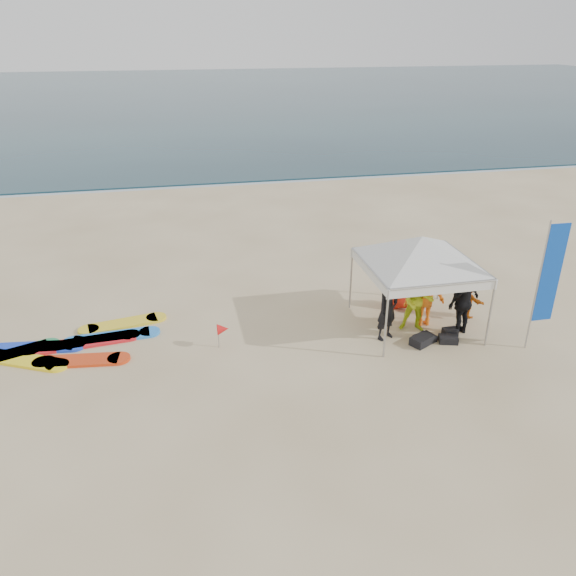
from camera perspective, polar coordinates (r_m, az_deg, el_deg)
The scene contains 14 objects.
ground at distance 12.51m, azimuth -1.80°, elevation -10.34°, with size 120.00×120.00×0.00m, color beige.
ocean at distance 70.44m, azimuth -11.03°, elevation 18.72°, with size 160.00×84.00×0.08m, color #0C2633.
shoreline_foam at distance 29.22m, azimuth -8.29°, elevation 10.42°, with size 160.00×1.20×0.01m, color silver.
person_black_a at distance 14.24m, azimuth 10.09°, elevation -1.97°, with size 0.63×0.41×1.73m, color black.
person_yellow at distance 14.78m, azimuth 13.02°, elevation -1.30°, with size 0.82×0.64×1.69m, color #D0E520.
person_orange_a at distance 15.13m, azimuth 13.80°, elevation -0.68°, with size 1.11×0.64×1.71m, color orange.
person_black_b at distance 14.91m, azimuth 17.40°, elevation -1.33°, with size 1.06×0.44×1.81m, color black.
person_orange_b at distance 15.92m, azimuth 11.50°, elevation 0.92°, with size 0.85×0.55×1.74m, color red.
person_seated at distance 16.02m, azimuth 17.83°, elevation -1.15°, with size 0.92×0.29×0.99m, color #C75E11.
canopy_tent at distance 14.38m, azimuth 13.49°, elevation 5.07°, with size 3.80×3.80×2.87m.
feather_flag at distance 14.52m, azimuth 24.98°, elevation 1.19°, with size 0.56×0.04×3.31m.
marker_pennant at distance 13.90m, azimuth -6.64°, elevation -4.18°, with size 0.28×0.28×0.64m.
gear_pile at distance 14.67m, azimuth 14.47°, elevation -4.97°, with size 1.42×0.69×0.22m.
surfboard_spread at distance 15.06m, azimuth -21.89°, elevation -5.55°, with size 4.65×2.48×0.07m.
Camera 1 is at (-1.73, -10.05, 7.23)m, focal length 35.00 mm.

